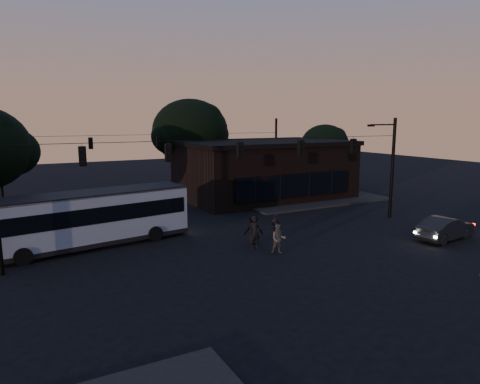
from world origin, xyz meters
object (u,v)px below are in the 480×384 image
building (263,169)px  pedestrian_d (253,230)px  pedestrian_b (278,239)px  bus (91,216)px  pedestrian_c (275,225)px  pedestrian_a (255,233)px  car (446,228)px

building → pedestrian_d: (-8.77, -13.24, -1.82)m
pedestrian_b → bus: bearing=169.5°
pedestrian_b → pedestrian_c: (1.62, 2.86, -0.06)m
building → pedestrian_c: size_ratio=9.82×
bus → pedestrian_d: (8.53, -4.19, -0.92)m
building → pedestrian_a: 16.88m
building → pedestrian_b: building is taller
building → bus: building is taller
pedestrian_a → pedestrian_c: (2.32, 1.45, -0.18)m
car → pedestrian_b: bearing=69.9°
car → pedestrian_a: (-11.42, 3.94, 0.24)m
pedestrian_c → pedestrian_d: 2.03m
pedestrian_a → pedestrian_b: size_ratio=1.15×
building → car: size_ratio=3.52×
pedestrian_d → car: bearing=174.5°
pedestrian_d → pedestrian_a: bearing=82.6°
building → pedestrian_a: (-9.16, -14.07, -1.74)m
bus → pedestrian_b: bus is taller
pedestrian_a → pedestrian_b: (0.70, -1.41, -0.12)m
pedestrian_a → pedestrian_c: size_ratio=1.23×
car → pedestrian_b: size_ratio=2.60×
car → pedestrian_a: pedestrian_a is taller
pedestrian_a → pedestrian_d: bearing=72.6°
building → pedestrian_b: 17.74m
car → pedestrian_b: 11.02m
pedestrian_a → bus: bearing=156.2°
bus → pedestrian_c: bearing=-27.6°
pedestrian_a → pedestrian_d: 0.92m
pedestrian_c → pedestrian_d: size_ratio=0.88×
pedestrian_c → pedestrian_d: bearing=-6.8°
pedestrian_a → pedestrian_b: bearing=-55.8°
bus → car: size_ratio=2.68×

